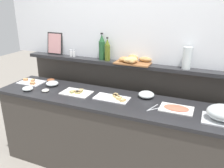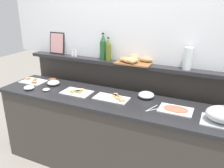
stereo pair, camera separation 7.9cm
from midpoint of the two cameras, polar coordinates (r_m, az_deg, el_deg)
The scene contains 21 objects.
ground_plane at distance 3.38m, azimuth 4.00°, elevation -14.31°, with size 12.00×12.00×0.00m, color gray.
buffet_counter at distance 2.66m, azimuth -0.20°, elevation -12.86°, with size 2.73×0.60×0.92m.
back_ledge_unit at distance 2.96m, azimuth 3.49°, elevation -5.28°, with size 2.74×0.22×1.22m.
sandwich_platter_rear at distance 2.63m, azimuth -9.47°, elevation -2.05°, with size 0.33×0.21×0.04m.
sandwich_platter_front at distance 2.45m, azimuth -0.54°, elevation -3.42°, with size 0.37×0.19×0.04m.
sandwich_platter_side at distance 3.11m, azimuth -19.80°, elevation 0.46°, with size 0.31×0.22×0.04m.
cold_cuts_platter at distance 2.30m, azimuth 14.51°, elevation -5.82°, with size 0.31×0.20×0.02m.
serving_cloche at distance 2.19m, azimuth 24.74°, elevation -6.59°, with size 0.34×0.24×0.17m.
glass_bowl_large at distance 2.85m, azimuth -20.64°, elevation -1.09°, with size 0.12×0.12×0.05m.
glass_bowl_medium at distance 2.92m, azimuth -15.14°, elevation 0.08°, with size 0.15×0.15×0.06m.
glass_bowl_small at distance 2.50m, azimuth 7.48°, elevation -2.64°, with size 0.17×0.17×0.07m.
condiment_bowl_cream at distance 2.76m, azimuth -16.75°, elevation -1.50°, with size 0.08×0.08×0.03m, color silver.
condiment_bowl_dark at distance 3.08m, azimuth -15.45°, elevation 0.95°, with size 0.10×0.10×0.03m, color brown.
serving_tongs at distance 2.27m, azimuth 9.13°, elevation -5.91°, with size 0.13×0.18×0.01m.
olive_oil_bottle at distance 2.75m, azimuth -1.96°, elevation 8.23°, with size 0.06×0.06×0.28m.
wine_bottle_green at distance 2.81m, azimuth -3.27°, elevation 8.86°, with size 0.08×0.08×0.32m.
salt_shaker at distance 3.03m, azimuth -10.76°, elevation 7.42°, with size 0.03×0.03×0.09m.
pepper_shaker at distance 3.00m, azimuth -10.05°, elevation 7.37°, with size 0.03×0.03×0.09m.
bread_basket at distance 2.66m, azimuth 4.23°, elevation 5.81°, with size 0.40×0.27×0.08m.
framed_picture at distance 3.19m, azimuth -14.49°, elevation 9.56°, with size 0.23×0.06×0.28m.
water_carafe at distance 2.53m, azimuth 16.99°, elevation 6.10°, with size 0.09×0.09×0.23m, color silver.
Camera 1 is at (0.86, -2.06, 1.90)m, focal length 37.43 mm.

